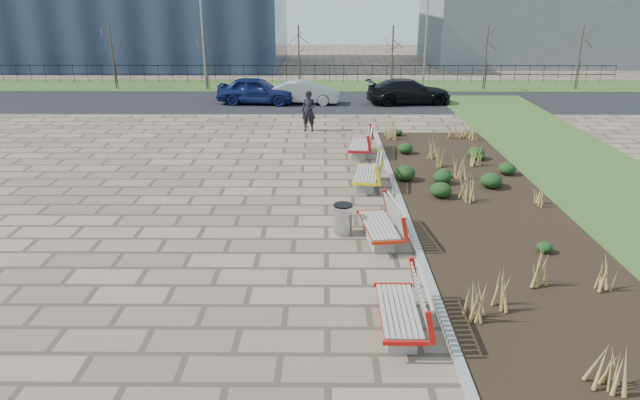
{
  "coord_description": "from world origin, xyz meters",
  "views": [
    {
      "loc": [
        1.58,
        -11.03,
        6.05
      ],
      "look_at": [
        1.5,
        3.0,
        0.9
      ],
      "focal_mm": 32.0,
      "sensor_mm": 36.0,
      "label": 1
    }
  ],
  "objects_px": {
    "car_blue": "(256,90)",
    "pedestrian": "(309,111)",
    "lamp_west": "(203,42)",
    "lamp_east": "(426,42)",
    "car_black": "(409,91)",
    "bench_a": "(399,308)",
    "litter_bin": "(343,220)",
    "bench_b": "(379,223)",
    "bench_c": "(367,172)",
    "bench_d": "(360,143)",
    "car_silver": "(305,92)"
  },
  "relations": [
    {
      "from": "litter_bin",
      "to": "car_silver",
      "type": "distance_m",
      "value": 18.59
    },
    {
      "from": "bench_b",
      "to": "car_black",
      "type": "bearing_deg",
      "value": 72.79
    },
    {
      "from": "car_black",
      "to": "lamp_east",
      "type": "height_order",
      "value": "lamp_east"
    },
    {
      "from": "car_blue",
      "to": "car_silver",
      "type": "relative_size",
      "value": 1.13
    },
    {
      "from": "bench_b",
      "to": "car_blue",
      "type": "height_order",
      "value": "car_blue"
    },
    {
      "from": "bench_a",
      "to": "lamp_east",
      "type": "xyz_separation_m",
      "value": [
        5.0,
        27.74,
        2.54
      ]
    },
    {
      "from": "lamp_west",
      "to": "lamp_east",
      "type": "height_order",
      "value": "same"
    },
    {
      "from": "litter_bin",
      "to": "car_black",
      "type": "distance_m",
      "value": 19.08
    },
    {
      "from": "lamp_west",
      "to": "lamp_east",
      "type": "distance_m",
      "value": 14.0
    },
    {
      "from": "car_silver",
      "to": "bench_b",
      "type": "bearing_deg",
      "value": -167.5
    },
    {
      "from": "litter_bin",
      "to": "car_blue",
      "type": "bearing_deg",
      "value": 103.11
    },
    {
      "from": "pedestrian",
      "to": "lamp_east",
      "type": "bearing_deg",
      "value": 67.76
    },
    {
      "from": "bench_d",
      "to": "car_blue",
      "type": "bearing_deg",
      "value": 122.43
    },
    {
      "from": "bench_c",
      "to": "bench_d",
      "type": "bearing_deg",
      "value": 97.79
    },
    {
      "from": "litter_bin",
      "to": "lamp_west",
      "type": "xyz_separation_m",
      "value": [
        -8.1,
        23.15,
        2.63
      ]
    },
    {
      "from": "bench_c",
      "to": "bench_d",
      "type": "distance_m",
      "value": 3.79
    },
    {
      "from": "car_blue",
      "to": "pedestrian",
      "type": "bearing_deg",
      "value": -149.41
    },
    {
      "from": "car_blue",
      "to": "lamp_west",
      "type": "relative_size",
      "value": 0.73
    },
    {
      "from": "bench_a",
      "to": "lamp_east",
      "type": "distance_m",
      "value": 28.3
    },
    {
      "from": "lamp_west",
      "to": "lamp_east",
      "type": "bearing_deg",
      "value": 0.0
    },
    {
      "from": "car_blue",
      "to": "car_black",
      "type": "bearing_deg",
      "value": -84.23
    },
    {
      "from": "bench_d",
      "to": "lamp_east",
      "type": "bearing_deg",
      "value": 78.88
    },
    {
      "from": "bench_a",
      "to": "car_blue",
      "type": "distance_m",
      "value": 23.71
    },
    {
      "from": "pedestrian",
      "to": "car_black",
      "type": "bearing_deg",
      "value": 60.54
    },
    {
      "from": "litter_bin",
      "to": "car_black",
      "type": "xyz_separation_m",
      "value": [
        4.32,
        18.58,
        0.3
      ]
    },
    {
      "from": "litter_bin",
      "to": "lamp_west",
      "type": "height_order",
      "value": "lamp_west"
    },
    {
      "from": "pedestrian",
      "to": "car_black",
      "type": "distance_m",
      "value": 8.7
    },
    {
      "from": "car_silver",
      "to": "pedestrian",
      "type": "bearing_deg",
      "value": -171.53
    },
    {
      "from": "car_black",
      "to": "bench_a",
      "type": "bearing_deg",
      "value": 165.3
    },
    {
      "from": "car_blue",
      "to": "car_black",
      "type": "relative_size",
      "value": 0.93
    },
    {
      "from": "litter_bin",
      "to": "lamp_west",
      "type": "relative_size",
      "value": 0.14
    },
    {
      "from": "car_black",
      "to": "bench_b",
      "type": "bearing_deg",
      "value": 163.51
    },
    {
      "from": "lamp_east",
      "to": "bench_b",
      "type": "bearing_deg",
      "value": -101.96
    },
    {
      "from": "pedestrian",
      "to": "lamp_west",
      "type": "distance_m",
      "value": 13.42
    },
    {
      "from": "bench_c",
      "to": "lamp_east",
      "type": "bearing_deg",
      "value": 83.24
    },
    {
      "from": "car_black",
      "to": "lamp_east",
      "type": "distance_m",
      "value": 5.36
    },
    {
      "from": "car_black",
      "to": "pedestrian",
      "type": "bearing_deg",
      "value": 134.43
    },
    {
      "from": "car_blue",
      "to": "lamp_east",
      "type": "xyz_separation_m",
      "value": [
        10.21,
        4.61,
        2.27
      ]
    },
    {
      "from": "bench_a",
      "to": "bench_b",
      "type": "height_order",
      "value": "same"
    },
    {
      "from": "bench_c",
      "to": "car_black",
      "type": "xyz_separation_m",
      "value": [
        3.43,
        14.69,
        0.21
      ]
    },
    {
      "from": "bench_d",
      "to": "car_silver",
      "type": "bearing_deg",
      "value": 109.64
    },
    {
      "from": "bench_b",
      "to": "pedestrian",
      "type": "bearing_deg",
      "value": 92.58
    },
    {
      "from": "lamp_east",
      "to": "bench_d",
      "type": "bearing_deg",
      "value": -107.91
    },
    {
      "from": "litter_bin",
      "to": "car_silver",
      "type": "height_order",
      "value": "car_silver"
    },
    {
      "from": "lamp_west",
      "to": "bench_c",
      "type": "bearing_deg",
      "value": -64.96
    },
    {
      "from": "pedestrian",
      "to": "bench_c",
      "type": "bearing_deg",
      "value": -65.55
    },
    {
      "from": "lamp_east",
      "to": "litter_bin",
      "type": "bearing_deg",
      "value": -104.29
    },
    {
      "from": "bench_a",
      "to": "lamp_west",
      "type": "bearing_deg",
      "value": 108.54
    },
    {
      "from": "bench_b",
      "to": "car_silver",
      "type": "height_order",
      "value": "car_silver"
    },
    {
      "from": "bench_c",
      "to": "pedestrian",
      "type": "xyz_separation_m",
      "value": [
        -2.08,
        7.97,
        0.42
      ]
    }
  ]
}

